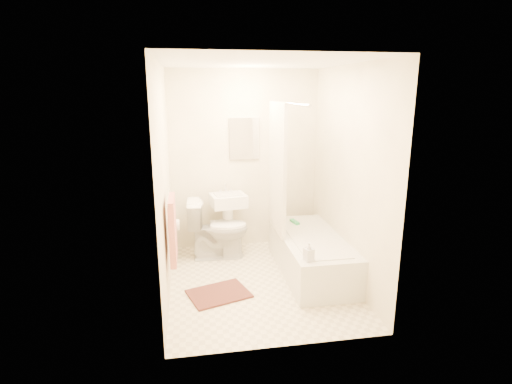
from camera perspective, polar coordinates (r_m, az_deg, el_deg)
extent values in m
plane|color=beige|center=(4.68, 0.52, -12.72)|extent=(2.40, 2.40, 0.00)
plane|color=white|center=(4.17, 0.60, 18.07)|extent=(2.40, 2.40, 0.00)
cube|color=beige|center=(5.43, -1.68, 4.50)|extent=(2.00, 0.02, 2.40)
cube|color=beige|center=(4.21, -12.96, 1.24)|extent=(0.02, 2.40, 2.40)
cube|color=beige|center=(4.55, 13.07, 2.19)|extent=(0.02, 2.40, 2.40)
cube|color=white|center=(5.37, -1.68, 7.62)|extent=(0.40, 0.03, 0.55)
cylinder|color=silver|center=(4.33, 4.36, 12.60)|extent=(0.03, 1.70, 0.03)
cube|color=silver|center=(4.80, 3.04, 3.42)|extent=(0.04, 0.80, 1.55)
cylinder|color=silver|center=(3.99, -12.49, -0.94)|extent=(0.02, 0.60, 0.02)
cube|color=#CC7266|center=(4.08, -11.82, -5.26)|extent=(0.06, 0.45, 0.66)
cylinder|color=white|center=(4.46, -11.62, -4.64)|extent=(0.11, 0.12, 0.12)
imported|color=white|center=(5.21, -5.45, -5.28)|extent=(0.80, 0.47, 0.77)
cube|color=#512B21|center=(4.43, -5.33, -14.26)|extent=(0.73, 0.63, 0.02)
imported|color=white|center=(4.10, 7.57, -8.46)|extent=(0.11, 0.11, 0.19)
cube|color=green|center=(5.20, 5.53, -4.29)|extent=(0.09, 0.20, 0.04)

